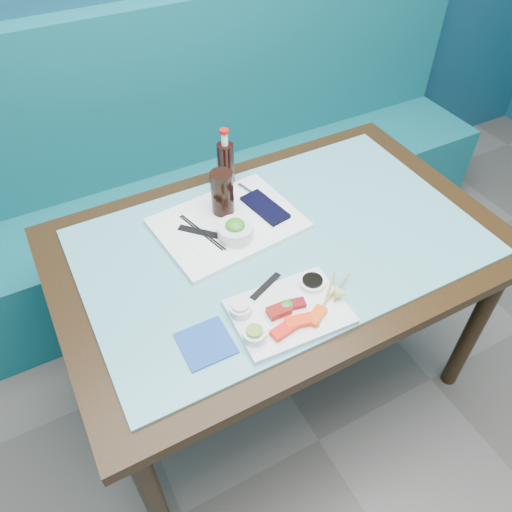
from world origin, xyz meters
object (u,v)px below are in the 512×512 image
sashimi_plate (289,312)px  blue_napkin (206,343)px  cola_glass (222,193)px  serving_tray (228,224)px  booth_bench (189,192)px  cola_bottle_body (226,165)px  seaweed_bowl (235,231)px  dining_table (280,261)px

sashimi_plate → blue_napkin: 0.24m
cola_glass → serving_tray: bearing=-100.3°
booth_bench → cola_bottle_body: 0.68m
booth_bench → cola_glass: (-0.10, -0.64, 0.48)m
serving_tray → seaweed_bowl: (-0.01, -0.07, 0.03)m
booth_bench → seaweed_bowl: bearing=-99.1°
seaweed_bowl → cola_bottle_body: 0.30m
serving_tray → cola_bottle_body: bearing=59.2°
booth_bench → serving_tray: bearing=-99.3°
cola_glass → cola_bottle_body: (0.08, 0.14, -0.01)m
serving_tray → blue_napkin: bearing=-129.2°
serving_tray → seaweed_bowl: size_ratio=3.92×
serving_tray → blue_napkin: 0.46m
booth_bench → sashimi_plate: booth_bench is taller
seaweed_bowl → cola_bottle_body: cola_bottle_body is taller
cola_bottle_body → blue_napkin: (-0.34, -0.58, -0.08)m
dining_table → serving_tray: serving_tray is taller
dining_table → cola_glass: size_ratio=9.28×
sashimi_plate → dining_table: bearing=67.4°
sashimi_plate → cola_bottle_body: size_ratio=1.89×
cola_bottle_body → dining_table: bearing=-86.2°
cola_glass → cola_bottle_body: size_ratio=0.93×
serving_tray → cola_glass: 0.10m
booth_bench → dining_table: bearing=-90.0°
seaweed_bowl → cola_glass: size_ratio=0.74×
sashimi_plate → cola_glass: (0.02, 0.46, 0.08)m
serving_tray → dining_table: bearing=-57.5°
booth_bench → serving_tray: 0.81m
dining_table → blue_napkin: 0.45m
cola_bottle_body → blue_napkin: bearing=-120.3°
cola_glass → booth_bench: bearing=80.8°
sashimi_plate → seaweed_bowl: 0.33m
cola_bottle_body → cola_glass: bearing=-119.4°
blue_napkin → cola_glass: bearing=59.4°
sashimi_plate → seaweed_bowl: size_ratio=2.73×
serving_tray → cola_glass: bearing=73.5°
booth_bench → serving_tray: size_ratio=6.81×
booth_bench → cola_glass: size_ratio=19.88×
cola_bottle_body → serving_tray: bearing=-114.6°
booth_bench → cola_bottle_body: size_ratio=18.44×
serving_tray → seaweed_bowl: bearing=-103.7°
serving_tray → cola_glass: cola_glass is taller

